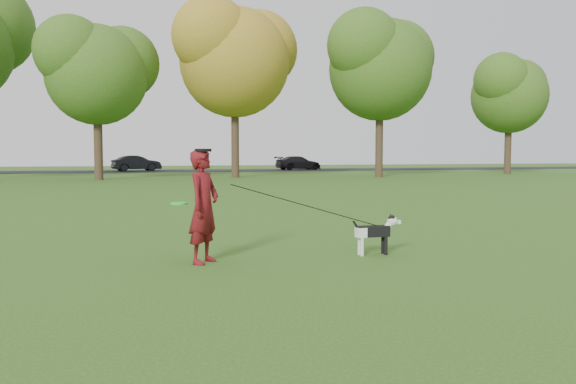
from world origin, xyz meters
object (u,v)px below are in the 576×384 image
object	(u,v)px
dog	(377,230)
car_mid	(136,163)
car_right	(298,163)
man	(204,207)

from	to	relation	value
dog	car_mid	bearing A→B (deg)	94.75
car_mid	car_right	xyz separation A→B (m)	(13.94, 0.00, -0.04)
man	dog	size ratio (longest dim) A/B	1.97
car_mid	dog	bearing A→B (deg)	168.45
man	car_mid	distance (m)	40.28
dog	car_right	xyz separation A→B (m)	(10.59, 40.32, 0.25)
dog	car_mid	world-z (taller)	car_mid
man	car_right	world-z (taller)	man
man	dog	xyz separation A→B (m)	(2.56, -0.04, -0.42)
man	car_right	xyz separation A→B (m)	(13.15, 40.28, -0.16)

